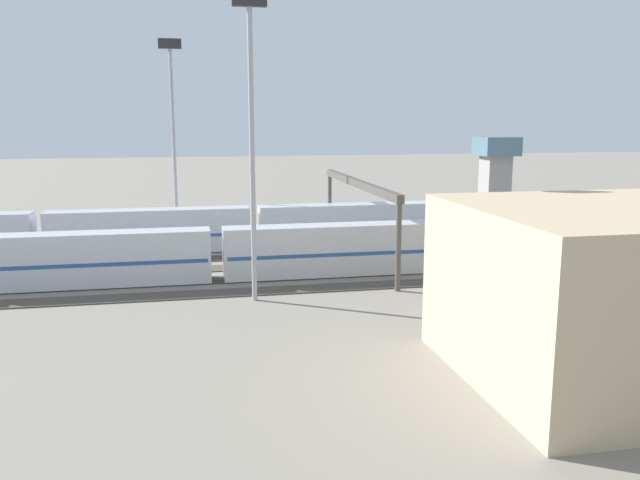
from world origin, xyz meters
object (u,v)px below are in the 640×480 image
Objects in this scene: light_mast_0 at (172,112)px; signal_gantry at (358,191)px; train_on_track_4 at (217,254)px; train_on_track_1 at (254,227)px; train_on_track_0 at (40,232)px; light_mast_1 at (251,107)px; control_tower at (496,169)px.

light_mast_0 is 0.84× the size of signal_gantry.
train_on_track_1 is (-5.09, -15.00, -0.01)m from train_on_track_4.
train_on_track_4 is 1.00× the size of train_on_track_1.
train_on_track_0 is 1.88× the size of light_mast_0.
light_mast_1 is at bearing 49.18° from signal_gantry.
signal_gantry is at bearing 141.49° from light_mast_0.
light_mast_1 is (-6.87, 30.96, 0.21)m from light_mast_0.
light_mast_1 is 2.04× the size of control_tower.
train_on_track_0 is 69.30m from control_tower.
train_on_track_0 is at bearing -50.40° from light_mast_1.
control_tower is at bearing -151.89° from train_on_track_1.
train_on_track_4 is at bearing 71.24° from train_on_track_1.
train_on_track_1 is at bearing -108.76° from train_on_track_4.
train_on_track_0 is at bearing -11.26° from train_on_track_1.
signal_gantry is (-13.05, -15.11, -8.82)m from light_mast_1.
light_mast_0 is 53.53m from control_tower.
control_tower is at bearing -141.47° from train_on_track_4.
train_on_track_1 is 26.57m from light_mast_1.
control_tower is (-46.87, -37.32, 4.71)m from train_on_track_4.
signal_gantry is 2.41× the size of control_tower.
signal_gantry is at bearing 43.89° from control_tower.
control_tower reaches higher than train_on_track_4.
signal_gantry reaches higher than train_on_track_1.
light_mast_0 is at bearing -80.18° from train_on_track_4.
train_on_track_0 is 0.49× the size of train_on_track_1.
train_on_track_4 is at bearing -69.61° from light_mast_1.
light_mast_1 is (-2.83, 7.61, 13.76)m from train_on_track_4.
signal_gantry is 43.01m from control_tower.
train_on_track_4 is (-20.01, 20.00, 0.60)m from train_on_track_0.
signal_gantry is at bearing 160.80° from train_on_track_0.
train_on_track_4 is 3.19× the size of signal_gantry.
train_on_track_4 is 3.76× the size of light_mast_1.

